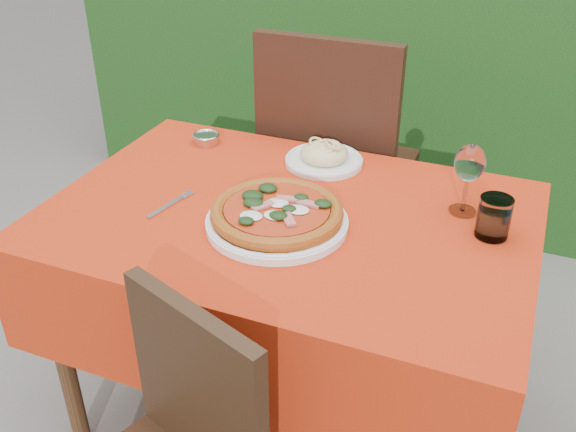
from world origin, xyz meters
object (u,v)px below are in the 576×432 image
at_px(pizza_plate, 277,215).
at_px(fork, 166,207).
at_px(water_glass, 494,219).
at_px(steel_ramekin, 206,139).
at_px(pasta_plate, 324,156).
at_px(wine_glass, 470,166).
at_px(chair_far, 335,158).

height_order(pizza_plate, fork, pizza_plate).
bearing_deg(fork, water_glass, 24.06).
bearing_deg(water_glass, steel_ramekin, 166.36).
distance_m(pasta_plate, wine_glass, 0.46).
relative_size(wine_glass, steel_ramekin, 2.44).
bearing_deg(pizza_plate, steel_ramekin, 137.11).
xyz_separation_m(water_glass, steel_ramekin, (-0.91, 0.22, -0.03)).
relative_size(pasta_plate, water_glass, 2.20).
relative_size(chair_far, pizza_plate, 2.74).
bearing_deg(wine_glass, chair_far, 137.67).
bearing_deg(water_glass, chair_far, 136.87).
relative_size(pizza_plate, wine_glass, 2.03).
xyz_separation_m(pasta_plate, fork, (-0.30, -0.41, -0.02)).
relative_size(pizza_plate, fork, 2.13).
bearing_deg(chair_far, fork, 72.34).
distance_m(pasta_plate, steel_ramekin, 0.40).
xyz_separation_m(chair_far, wine_glass, (0.50, -0.46, 0.27)).
relative_size(chair_far, wine_glass, 5.55).
bearing_deg(pizza_plate, chair_far, 96.29).
relative_size(pasta_plate, steel_ramekin, 2.94).
bearing_deg(water_glass, fork, -167.35).
relative_size(water_glass, wine_glass, 0.55).
relative_size(pasta_plate, fork, 1.27).
distance_m(fork, steel_ramekin, 0.42).
bearing_deg(water_glass, pizza_plate, -162.95).
distance_m(water_glass, steel_ramekin, 0.94).
bearing_deg(wine_glass, pasta_plate, 162.69).
bearing_deg(pizza_plate, wine_glass, 30.24).
height_order(pizza_plate, steel_ramekin, pizza_plate).
distance_m(pizza_plate, wine_glass, 0.50).
distance_m(wine_glass, fork, 0.79).
bearing_deg(pasta_plate, pizza_plate, -88.69).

